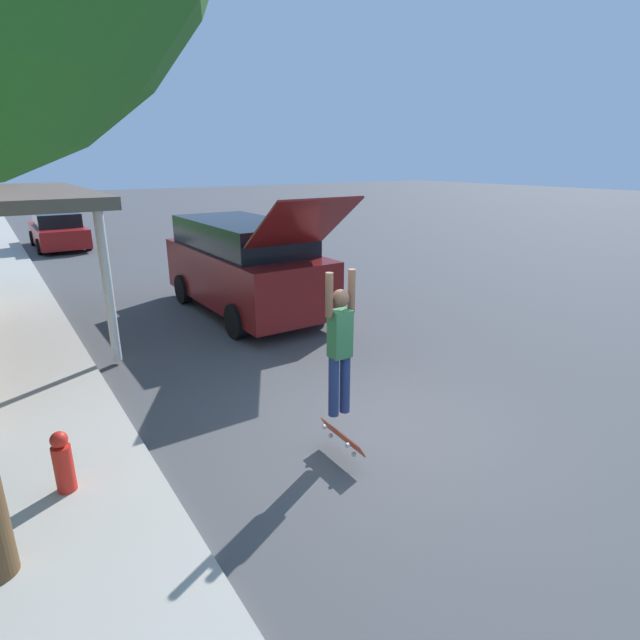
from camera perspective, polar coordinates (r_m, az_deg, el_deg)
name	(u,v)px	position (r m, az deg, el deg)	size (l,w,h in m)	color
ground_plane	(376,434)	(6.93, 6.41, -12.78)	(120.00, 120.00, 0.00)	#49494C
sidewalk	(28,350)	(11.05, -30.36, -2.95)	(1.80, 80.00, 0.10)	#ADA89E
suv_parked	(244,264)	(11.96, -8.68, 6.30)	(2.21, 5.88, 2.89)	maroon
car_down_street	(58,231)	(23.47, -27.73, 8.99)	(1.93, 4.32, 1.45)	maroon
skateboarder	(340,344)	(5.97, 2.29, -2.71)	(0.41, 0.21, 1.82)	navy
skateboard	(342,437)	(6.28, 2.51, -13.24)	(0.19, 0.79, 0.24)	#B73D23
fire_hydrant	(63,462)	(6.17, -27.30, -14.26)	(0.20, 0.20, 0.71)	red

